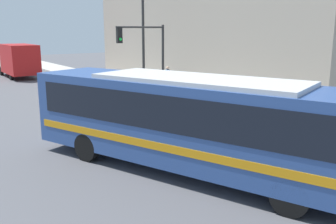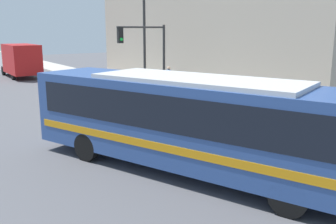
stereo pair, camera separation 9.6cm
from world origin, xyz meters
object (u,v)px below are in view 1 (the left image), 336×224
object	(u,v)px
parking_meter	(162,86)
street_lamp	(140,25)
fire_hydrant	(268,120)
traffic_light_pole	(146,49)
delivery_truck	(18,59)
city_bus	(197,119)
pedestrian_near_corner	(168,80)

from	to	relation	value
parking_meter	street_lamp	xyz separation A→B (m)	(-0.00, 2.68, 3.81)
fire_hydrant	traffic_light_pole	world-z (taller)	traffic_light_pole
delivery_truck	traffic_light_pole	size ratio (longest dim) A/B	1.58
fire_hydrant	street_lamp	world-z (taller)	street_lamp
fire_hydrant	city_bus	bearing A→B (deg)	-159.88
parking_meter	street_lamp	distance (m)	4.65
city_bus	street_lamp	size ratio (longest dim) A/B	1.51
parking_meter	pedestrian_near_corner	size ratio (longest dim) A/B	0.65
street_lamp	delivery_truck	bearing A→B (deg)	106.24
traffic_light_pole	delivery_truck	bearing A→B (deg)	100.80
parking_meter	pedestrian_near_corner	bearing A→B (deg)	47.51
city_bus	pedestrian_near_corner	world-z (taller)	city_bus
pedestrian_near_corner	traffic_light_pole	bearing A→B (deg)	-149.02
street_lamp	pedestrian_near_corner	xyz separation A→B (m)	(1.60, -0.94, -3.67)
city_bus	traffic_light_pole	xyz separation A→B (m)	(4.79, 10.81, 1.56)
parking_meter	street_lamp	world-z (taller)	street_lamp
fire_hydrant	traffic_light_pole	bearing A→B (deg)	96.96
delivery_truck	fire_hydrant	size ratio (longest dim) A/B	10.17
city_bus	fire_hydrant	bearing A→B (deg)	-0.91
traffic_light_pole	parking_meter	distance (m)	2.60
fire_hydrant	parking_meter	bearing A→B (deg)	90.00
parking_meter	street_lamp	bearing A→B (deg)	90.10
fire_hydrant	traffic_light_pole	size ratio (longest dim) A/B	0.16
delivery_truck	pedestrian_near_corner	world-z (taller)	delivery_truck
parking_meter	pedestrian_near_corner	distance (m)	2.36
traffic_light_pole	parking_meter	world-z (taller)	traffic_light_pole
delivery_truck	parking_meter	bearing A→B (deg)	-76.07
parking_meter	delivery_truck	bearing A→B (deg)	103.93
parking_meter	traffic_light_pole	bearing A→B (deg)	172.03
traffic_light_pole	street_lamp	bearing A→B (deg)	67.39
city_bus	pedestrian_near_corner	bearing A→B (deg)	38.00
city_bus	delivery_truck	distance (m)	28.63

